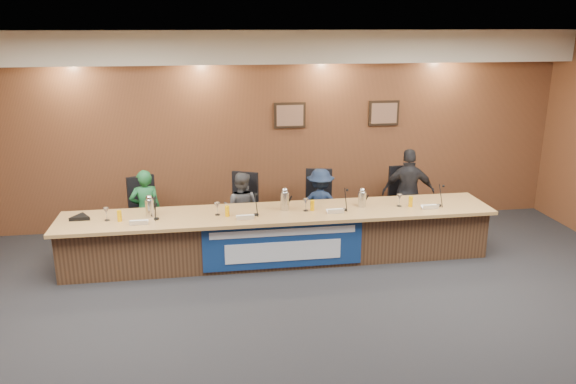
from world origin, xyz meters
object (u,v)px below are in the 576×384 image
(panelist_d, at_px, (408,193))
(speakerphone, at_px, (81,217))
(carafe_left, at_px, (150,208))
(office_chair_b, at_px, (241,212))
(dais_body, at_px, (279,237))
(banner, at_px, (283,246))
(office_chair_c, at_px, (319,209))
(carafe_right, at_px, (362,199))
(carafe_mid, at_px, (285,201))
(office_chair_d, at_px, (405,204))
(office_chair_a, at_px, (147,217))
(panelist_b, at_px, (241,209))
(panelist_a, at_px, (146,210))
(panelist_c, at_px, (320,205))

(panelist_d, relative_size, speakerphone, 4.43)
(panelist_d, xyz_separation_m, carafe_left, (-3.96, -0.68, 0.16))
(office_chair_b, bearing_deg, dais_body, -33.67)
(banner, xyz_separation_m, office_chair_b, (-0.49, 1.20, 0.10))
(office_chair_c, bearing_deg, carafe_right, -48.30)
(office_chair_c, distance_m, speakerphone, 3.54)
(office_chair_b, height_order, carafe_mid, carafe_mid)
(office_chair_d, bearing_deg, office_chair_a, 175.29)
(dais_body, bearing_deg, office_chair_c, 46.59)
(office_chair_a, height_order, office_chair_c, same)
(banner, xyz_separation_m, panelist_b, (-0.49, 1.10, 0.19))
(panelist_a, distance_m, panelist_d, 4.09)
(panelist_d, bearing_deg, panelist_b, 12.28)
(banner, distance_m, panelist_b, 1.22)
(panelist_a, xyz_separation_m, panelist_d, (4.09, 0.00, 0.09))
(carafe_mid, bearing_deg, panelist_a, 161.53)
(dais_body, height_order, office_chair_d, dais_body)
(panelist_b, distance_m, office_chair_a, 1.43)
(panelist_d, height_order, office_chair_c, panelist_d)
(dais_body, relative_size, carafe_mid, 22.80)
(panelist_b, bearing_deg, panelist_c, -160.84)
(office_chair_a, xyz_separation_m, office_chair_b, (1.42, 0.00, 0.00))
(panelist_d, bearing_deg, carafe_mid, 29.98)
(panelist_c, bearing_deg, panelist_b, 13.93)
(panelist_b, relative_size, office_chair_b, 2.40)
(banner, distance_m, office_chair_b, 1.30)
(office_chair_d, relative_size, carafe_left, 1.97)
(dais_body, xyz_separation_m, banner, (0.00, -0.41, 0.03))
(carafe_right, bearing_deg, carafe_left, 179.77)
(office_chair_a, height_order, speakerphone, speakerphone)
(office_chair_d, height_order, carafe_right, carafe_right)
(panelist_a, relative_size, office_chair_a, 2.59)
(panelist_b, xyz_separation_m, panelist_c, (1.23, 0.00, 0.00))
(dais_body, distance_m, office_chair_c, 1.09)
(carafe_left, height_order, speakerphone, carafe_left)
(panelist_a, height_order, panelist_b, panelist_a)
(panelist_a, height_order, office_chair_c, panelist_a)
(office_chair_a, bearing_deg, carafe_right, -36.35)
(carafe_left, bearing_deg, office_chair_b, 30.95)
(panelist_c, xyz_separation_m, office_chair_b, (-1.23, 0.10, -0.10))
(dais_body, distance_m, panelist_c, 1.03)
(office_chair_a, bearing_deg, panelist_d, -23.60)
(dais_body, relative_size, panelist_b, 5.22)
(panelist_d, height_order, speakerphone, panelist_d)
(banner, relative_size, carafe_right, 10.09)
(dais_body, xyz_separation_m, office_chair_d, (2.18, 0.78, 0.13))
(banner, xyz_separation_m, office_chair_a, (-1.91, 1.20, 0.10))
(panelist_c, distance_m, panelist_d, 1.44)
(panelist_a, relative_size, panelist_d, 0.88)
(panelist_a, height_order, carafe_left, panelist_a)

